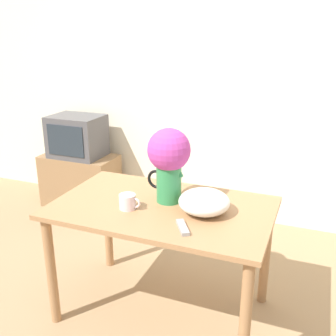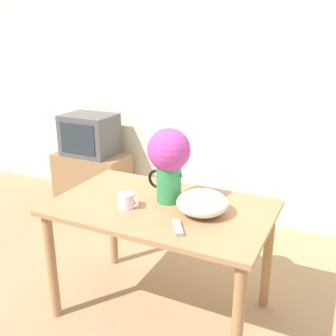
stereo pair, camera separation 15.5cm
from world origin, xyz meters
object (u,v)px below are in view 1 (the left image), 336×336
coffee_mug (128,202)px  white_bowl (204,202)px  tv_set (77,136)px  flower_vase (169,158)px

coffee_mug → white_bowl: 0.44m
tv_set → coffee_mug: bearing=-46.7°
white_bowl → tv_set: 2.09m
flower_vase → coffee_mug: size_ratio=3.46×
tv_set → white_bowl: bearing=-35.9°
flower_vase → coffee_mug: bearing=-132.9°
flower_vase → tv_set: (-1.45, 1.15, -0.28)m
flower_vase → tv_set: 1.87m
flower_vase → white_bowl: flower_vase is taller
flower_vase → tv_set: bearing=141.5°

